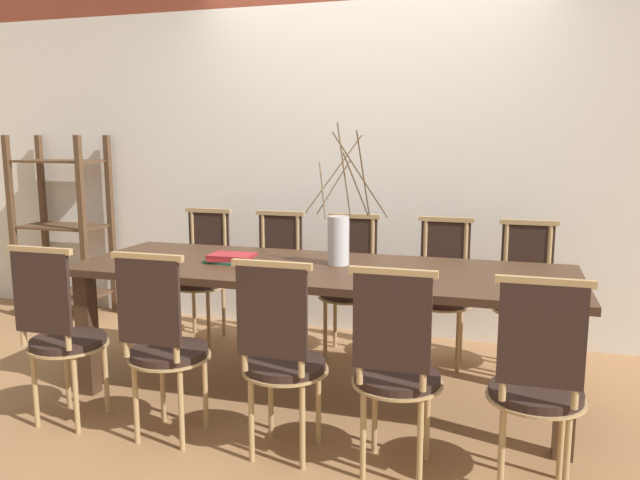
{
  "coord_description": "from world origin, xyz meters",
  "views": [
    {
      "loc": [
        0.97,
        -3.23,
        1.46
      ],
      "look_at": [
        0.0,
        0.0,
        0.89
      ],
      "focal_mm": 35.0,
      "sensor_mm": 36.0,
      "label": 1
    }
  ],
  "objects_px": {
    "chair_near_center": "(281,354)",
    "book_stack": "(231,258)",
    "dining_table": "(320,282)",
    "chair_far_center": "(350,281)",
    "shelving_rack": "(63,227)",
    "vase_centerpiece": "(339,237)"
  },
  "relations": [
    {
      "from": "chair_far_center",
      "to": "shelving_rack",
      "type": "distance_m",
      "value": 2.5
    },
    {
      "from": "chair_far_center",
      "to": "vase_centerpiece",
      "type": "height_order",
      "value": "vase_centerpiece"
    },
    {
      "from": "dining_table",
      "to": "chair_near_center",
      "type": "xyz_separation_m",
      "value": [
        0.04,
        -0.73,
        -0.16
      ]
    },
    {
      "from": "chair_far_center",
      "to": "shelving_rack",
      "type": "bearing_deg",
      "value": -5.61
    },
    {
      "from": "chair_near_center",
      "to": "book_stack",
      "type": "xyz_separation_m",
      "value": [
        -0.57,
        0.7,
        0.27
      ]
    },
    {
      "from": "shelving_rack",
      "to": "chair_near_center",
      "type": "bearing_deg",
      "value": -34.05
    },
    {
      "from": "chair_near_center",
      "to": "shelving_rack",
      "type": "height_order",
      "value": "shelving_rack"
    },
    {
      "from": "vase_centerpiece",
      "to": "book_stack",
      "type": "distance_m",
      "value": 0.63
    },
    {
      "from": "dining_table",
      "to": "chair_far_center",
      "type": "bearing_deg",
      "value": 90.86
    },
    {
      "from": "vase_centerpiece",
      "to": "book_stack",
      "type": "height_order",
      "value": "vase_centerpiece"
    },
    {
      "from": "chair_near_center",
      "to": "chair_far_center",
      "type": "bearing_deg",
      "value": 91.98
    },
    {
      "from": "dining_table",
      "to": "chair_far_center",
      "type": "height_order",
      "value": "chair_far_center"
    },
    {
      "from": "book_stack",
      "to": "shelving_rack",
      "type": "distance_m",
      "value": 2.2
    },
    {
      "from": "dining_table",
      "to": "vase_centerpiece",
      "type": "distance_m",
      "value": 0.27
    },
    {
      "from": "chair_near_center",
      "to": "chair_far_center",
      "type": "relative_size",
      "value": 1.0
    },
    {
      "from": "dining_table",
      "to": "shelving_rack",
      "type": "bearing_deg",
      "value": 158.58
    },
    {
      "from": "chair_far_center",
      "to": "shelving_rack",
      "type": "height_order",
      "value": "shelving_rack"
    },
    {
      "from": "vase_centerpiece",
      "to": "shelving_rack",
      "type": "height_order",
      "value": "vase_centerpiece"
    },
    {
      "from": "vase_centerpiece",
      "to": "chair_near_center",
      "type": "bearing_deg",
      "value": -93.08
    },
    {
      "from": "chair_far_center",
      "to": "vase_centerpiece",
      "type": "distance_m",
      "value": 0.77
    },
    {
      "from": "dining_table",
      "to": "chair_far_center",
      "type": "xyz_separation_m",
      "value": [
        -0.01,
        0.73,
        -0.16
      ]
    },
    {
      "from": "dining_table",
      "to": "chair_near_center",
      "type": "bearing_deg",
      "value": -86.9
    }
  ]
}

